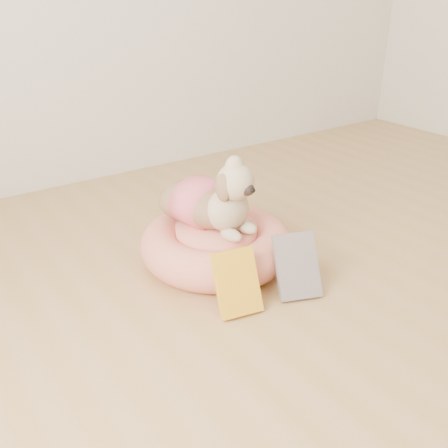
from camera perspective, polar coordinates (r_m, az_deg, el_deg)
pet_bed at (r=1.90m, az=-0.86°, el=-2.27°), size 0.58×0.58×0.15m
dog at (r=1.80m, az=-1.52°, el=4.15°), size 0.36×0.46×0.30m
book_yellow at (r=1.61m, az=1.48°, el=-6.69°), size 0.16×0.15×0.20m
book_white at (r=1.71m, az=8.33°, el=-4.76°), size 0.19×0.19×0.20m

